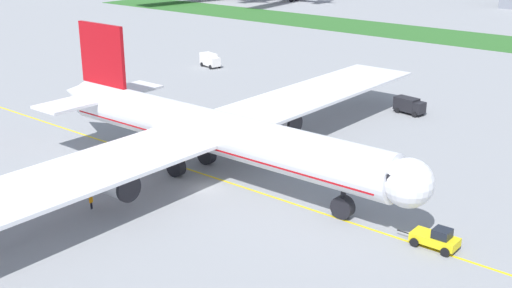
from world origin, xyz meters
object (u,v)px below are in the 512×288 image
at_px(pushback_tug, 436,238).
at_px(service_truck_fuel_bowser, 409,105).
at_px(ground_crew_wingwalker_port, 91,201).
at_px(service_truck_catering_van, 210,60).
at_px(airliner_foreground, 208,131).

relative_size(pushback_tug, service_truck_fuel_bowser, 1.18).
distance_m(pushback_tug, ground_crew_wingwalker_port, 36.94).
height_order(ground_crew_wingwalker_port, service_truck_catering_van, service_truck_catering_van).
bearing_deg(pushback_tug, airliner_foreground, -179.38).
bearing_deg(service_truck_fuel_bowser, airliner_foreground, -98.74).
bearing_deg(service_truck_catering_van, ground_crew_wingwalker_port, -56.47).
height_order(airliner_foreground, service_truck_fuel_bowser, airliner_foreground).
xyz_separation_m(ground_crew_wingwalker_port, service_truck_fuel_bowser, (9.28, 56.87, 0.48)).
bearing_deg(service_truck_catering_van, pushback_tug, -31.72).
xyz_separation_m(airliner_foreground, service_truck_catering_van, (-44.06, 46.31, -4.23)).
xyz_separation_m(pushback_tug, service_truck_fuel_bowser, (-23.99, 40.82, 0.47)).
bearing_deg(airliner_foreground, ground_crew_wingwalker_port, -100.63).
bearing_deg(pushback_tug, ground_crew_wingwalker_port, -154.25).
bearing_deg(airliner_foreground, pushback_tug, 0.62).
bearing_deg(service_truck_fuel_bowser, ground_crew_wingwalker_port, -99.27).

